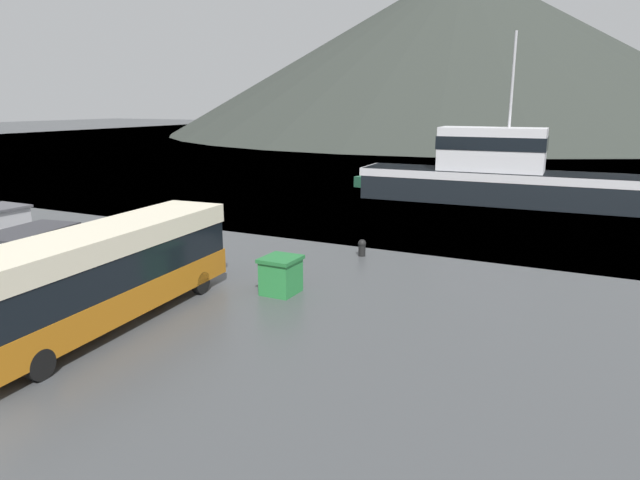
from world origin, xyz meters
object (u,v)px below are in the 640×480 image
delivery_van (41,256)px  fishing_boat (515,177)px  storage_bin (281,275)px  tour_bus (106,271)px  small_boat (388,184)px

delivery_van → fishing_boat: size_ratio=0.23×
storage_bin → tour_bus: bearing=-123.5°
fishing_boat → storage_bin: bearing=-14.1°
storage_bin → fishing_boat: bearing=78.7°
delivery_van → storage_bin: size_ratio=3.60×
tour_bus → small_boat: bearing=89.1°
tour_bus → small_boat: (-2.27, 34.05, -1.42)m
tour_bus → storage_bin: bearing=51.8°
tour_bus → delivery_van: 5.89m
delivery_van → fishing_boat: (14.35, 29.46, 0.72)m
tour_bus → delivery_van: bearing=157.9°
delivery_van → storage_bin: bearing=13.0°
tour_bus → storage_bin: 6.67m
small_boat → delivery_van: bearing=-168.3°
delivery_van → fishing_boat: fishing_boat is taller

